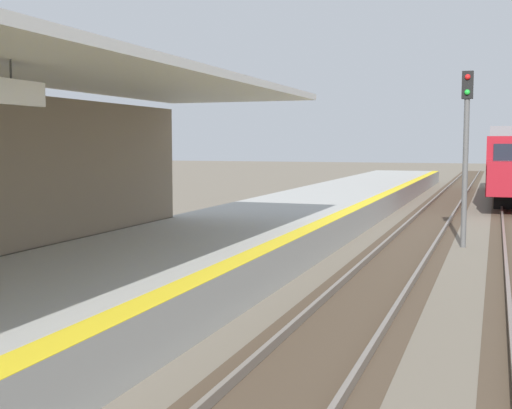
% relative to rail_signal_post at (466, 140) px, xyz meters
% --- Properties ---
extents(station_platform, '(5.00, 80.00, 0.91)m').
position_rel_rail_signal_post_xyz_m(station_platform, '(-5.91, -5.74, -2.74)').
color(station_platform, '#A8A8A3').
rests_on(station_platform, ground).
extents(track_pair_nearest_platform, '(2.34, 120.00, 0.16)m').
position_rel_rail_signal_post_xyz_m(track_pair_nearest_platform, '(-1.51, -1.74, -3.14)').
color(track_pair_nearest_platform, '#4C3D2D').
rests_on(track_pair_nearest_platform, ground).
extents(rail_signal_post, '(0.32, 0.34, 5.20)m').
position_rel_rail_signal_post_xyz_m(rail_signal_post, '(0.00, 0.00, 0.00)').
color(rail_signal_post, '#4C4C4C').
rests_on(rail_signal_post, ground).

